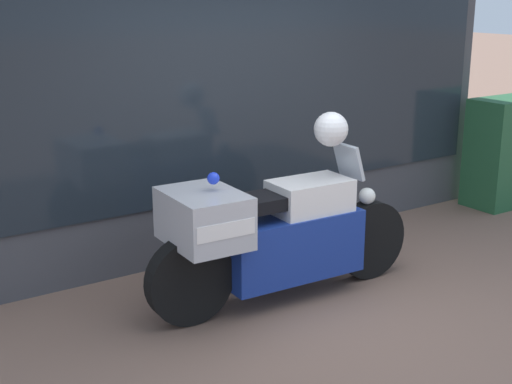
% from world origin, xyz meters
% --- Properties ---
extents(ground_plane, '(60.00, 60.00, 0.00)m').
position_xyz_m(ground_plane, '(0.00, 0.00, 0.00)').
color(ground_plane, '#7A5B4C').
extents(shop_building, '(6.50, 0.55, 3.53)m').
position_xyz_m(shop_building, '(-0.47, 2.00, 1.77)').
color(shop_building, '#424247').
rests_on(shop_building, ground).
extents(window_display, '(4.97, 0.30, 1.83)m').
position_xyz_m(window_display, '(0.46, 2.03, 0.45)').
color(window_display, slate).
rests_on(window_display, ground).
extents(paramedic_motorcycle, '(2.34, 0.69, 1.18)m').
position_xyz_m(paramedic_motorcycle, '(-0.24, 0.69, 0.56)').
color(paramedic_motorcycle, black).
rests_on(paramedic_motorcycle, ground).
extents(utility_cabinet, '(0.91, 0.50, 1.21)m').
position_xyz_m(utility_cabinet, '(3.50, 1.40, 0.60)').
color(utility_cabinet, '#235633').
rests_on(utility_cabinet, ground).
extents(white_helmet, '(0.27, 0.27, 0.27)m').
position_xyz_m(white_helmet, '(0.31, 0.66, 1.32)').
color(white_helmet, white).
rests_on(white_helmet, paramedic_motorcycle).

